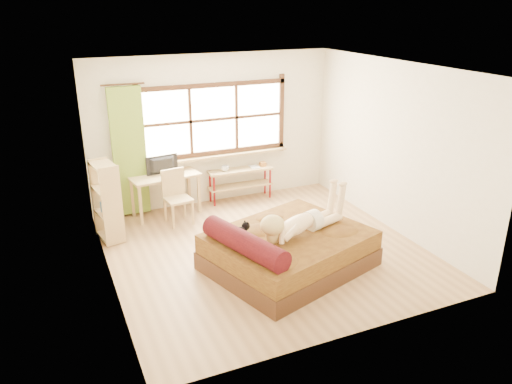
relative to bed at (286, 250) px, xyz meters
name	(u,v)px	position (x,y,z in m)	size (l,w,h in m)	color
floor	(265,250)	(-0.05, 0.60, -0.28)	(4.50, 4.50, 0.00)	#9E754C
ceiling	(267,68)	(-0.05, 0.60, 2.42)	(4.50, 4.50, 0.00)	white
wall_back	(214,130)	(-0.05, 2.85, 1.07)	(4.50, 4.50, 0.00)	silver
wall_front	(357,227)	(-0.05, -1.65, 1.07)	(4.50, 4.50, 0.00)	silver
wall_left	(102,188)	(-2.30, 0.60, 1.07)	(4.50, 4.50, 0.00)	silver
wall_right	(395,148)	(2.20, 0.60, 1.07)	(4.50, 4.50, 0.00)	silver
window	(214,122)	(-0.05, 2.82, 1.23)	(2.80, 0.16, 1.46)	#FFEDBF
curtain	(129,152)	(-1.60, 2.73, 0.87)	(0.55, 0.10, 2.20)	olive
bed	(286,250)	(0.00, 0.00, 0.00)	(2.50, 2.23, 0.79)	#341E0F
woman	(301,212)	(0.20, -0.03, 0.55)	(1.46, 0.42, 0.63)	beige
kitten	(238,231)	(-0.67, 0.12, 0.36)	(0.31, 0.13, 0.25)	black
desk	(165,180)	(-1.07, 2.55, 0.35)	(1.23, 0.69, 0.73)	tan
monitor	(163,165)	(-1.07, 2.60, 0.61)	(0.57, 0.07, 0.33)	black
chair	(176,193)	(-0.98, 2.18, 0.23)	(0.46, 0.46, 0.91)	tan
pipe_shelf	(241,177)	(0.40, 2.67, 0.16)	(1.22, 0.33, 0.69)	tan
cup	(225,168)	(0.09, 2.67, 0.38)	(0.14, 0.14, 0.11)	gray
book	(250,167)	(0.59, 2.67, 0.33)	(0.17, 0.23, 0.02)	gray
bookshelf	(107,201)	(-2.13, 1.94, 0.36)	(0.40, 0.59, 1.26)	tan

